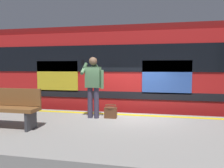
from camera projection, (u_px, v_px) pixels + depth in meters
The scene contains 9 objects.
ground_plane at pixel (127, 148), 6.80m from camera, with size 24.54×24.54×0.00m, color #3D3D3F.
platform at pixel (116, 153), 4.99m from camera, with size 16.04×3.62×1.12m, color gray.
safety_line at pixel (126, 115), 6.42m from camera, with size 15.72×0.16×0.01m, color yellow.
track_rail_near at pixel (132, 132), 8.22m from camera, with size 20.85×0.08×0.16m, color slate.
track_rail_far at pixel (136, 123), 9.62m from camera, with size 20.85×0.08×0.16m, color slate.
train_carriage at pixel (117, 69), 8.88m from camera, with size 10.86×2.99×3.78m.
passenger at pixel (93, 82), 5.97m from camera, with size 0.57×0.55×1.66m.
handbag at pixel (111, 112), 6.02m from camera, with size 0.33×0.30×0.36m.
bench at pixel (9, 107), 5.03m from camera, with size 1.44×0.44×0.90m.
Camera 1 is at (-0.91, 6.58, 2.51)m, focal length 35.18 mm.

